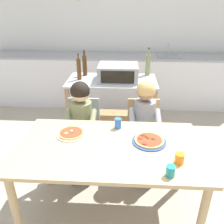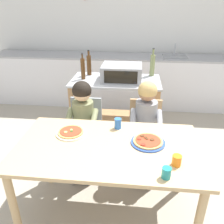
{
  "view_description": "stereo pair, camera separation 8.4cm",
  "coord_description": "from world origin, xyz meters",
  "px_view_note": "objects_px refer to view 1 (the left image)",
  "views": [
    {
      "loc": [
        0.11,
        -1.54,
        1.79
      ],
      "look_at": [
        0.0,
        0.3,
        0.9
      ],
      "focal_mm": 37.57,
      "sensor_mm": 36.0,
      "label": 1
    },
    {
      "loc": [
        0.2,
        -1.53,
        1.79
      ],
      "look_at": [
        0.0,
        0.3,
        0.9
      ],
      "focal_mm": 37.57,
      "sensor_mm": 36.0,
      "label": 2
    }
  ],
  "objects_px": {
    "drinking_cup_orange": "(179,159)",
    "dining_chair_right": "(143,131)",
    "pizza_plate_blue_rimmed": "(149,141)",
    "pizza_plate_white": "(71,133)",
    "drinking_cup_blue": "(118,123)",
    "dining_chair_left": "(84,130)",
    "dining_table": "(110,156)",
    "drinking_cup_teal": "(170,171)",
    "child_in_grey_shirt": "(145,120)",
    "toaster_oven": "(118,72)",
    "bottle_clear_vinegar": "(79,69)",
    "bottle_dark_olive_oil": "(148,64)",
    "child_in_olive_shirt": "(81,119)",
    "kitchen_island_cart": "(112,100)",
    "bottle_squat_spirits": "(85,65)"
  },
  "relations": [
    {
      "from": "kitchen_island_cart",
      "to": "drinking_cup_orange",
      "type": "bearing_deg",
      "value": -69.39
    },
    {
      "from": "bottle_clear_vinegar",
      "to": "dining_chair_right",
      "type": "bearing_deg",
      "value": -37.51
    },
    {
      "from": "dining_chair_right",
      "to": "pizza_plate_white",
      "type": "height_order",
      "value": "dining_chair_right"
    },
    {
      "from": "dining_chair_right",
      "to": "child_in_grey_shirt",
      "type": "relative_size",
      "value": 0.77
    },
    {
      "from": "bottle_dark_olive_oil",
      "to": "child_in_olive_shirt",
      "type": "bearing_deg",
      "value": -126.9
    },
    {
      "from": "dining_table",
      "to": "child_in_grey_shirt",
      "type": "relative_size",
      "value": 1.39
    },
    {
      "from": "dining_chair_right",
      "to": "drinking_cup_orange",
      "type": "height_order",
      "value": "drinking_cup_orange"
    },
    {
      "from": "dining_table",
      "to": "pizza_plate_blue_rimmed",
      "type": "xyz_separation_m",
      "value": [
        0.31,
        0.07,
        0.11
      ]
    },
    {
      "from": "drinking_cup_teal",
      "to": "child_in_olive_shirt",
      "type": "bearing_deg",
      "value": 130.45
    },
    {
      "from": "child_in_olive_shirt",
      "to": "child_in_grey_shirt",
      "type": "bearing_deg",
      "value": 1.59
    },
    {
      "from": "kitchen_island_cart",
      "to": "dining_table",
      "type": "xyz_separation_m",
      "value": [
        0.06,
        -1.31,
        0.07
      ]
    },
    {
      "from": "drinking_cup_orange",
      "to": "dining_chair_right",
      "type": "bearing_deg",
      "value": 101.93
    },
    {
      "from": "toaster_oven",
      "to": "child_in_olive_shirt",
      "type": "height_order",
      "value": "child_in_olive_shirt"
    },
    {
      "from": "drinking_cup_orange",
      "to": "toaster_oven",
      "type": "bearing_deg",
      "value": 108.03
    },
    {
      "from": "bottle_squat_spirits",
      "to": "drinking_cup_orange",
      "type": "bearing_deg",
      "value": -60.82
    },
    {
      "from": "drinking_cup_orange",
      "to": "child_in_grey_shirt",
      "type": "bearing_deg",
      "value": 103.71
    },
    {
      "from": "toaster_oven",
      "to": "dining_table",
      "type": "relative_size",
      "value": 0.34
    },
    {
      "from": "bottle_dark_olive_oil",
      "to": "bottle_squat_spirits",
      "type": "xyz_separation_m",
      "value": [
        -0.84,
        -0.06,
        -0.01
      ]
    },
    {
      "from": "dining_chair_left",
      "to": "pizza_plate_blue_rimmed",
      "type": "height_order",
      "value": "dining_chair_left"
    },
    {
      "from": "toaster_oven",
      "to": "pizza_plate_blue_rimmed",
      "type": "xyz_separation_m",
      "value": [
        0.3,
        -1.24,
        -0.2
      ]
    },
    {
      "from": "kitchen_island_cart",
      "to": "child_in_olive_shirt",
      "type": "height_order",
      "value": "child_in_olive_shirt"
    },
    {
      "from": "dining_chair_right",
      "to": "drinking_cup_teal",
      "type": "relative_size",
      "value": 10.43
    },
    {
      "from": "pizza_plate_white",
      "to": "drinking_cup_teal",
      "type": "distance_m",
      "value": 0.89
    },
    {
      "from": "dining_table",
      "to": "dining_chair_right",
      "type": "bearing_deg",
      "value": 65.78
    },
    {
      "from": "toaster_oven",
      "to": "bottle_clear_vinegar",
      "type": "xyz_separation_m",
      "value": [
        -0.49,
        -0.0,
        0.04
      ]
    },
    {
      "from": "dining_chair_right",
      "to": "pizza_plate_blue_rimmed",
      "type": "xyz_separation_m",
      "value": [
        -0.0,
        -0.63,
        0.28
      ]
    },
    {
      "from": "pizza_plate_white",
      "to": "drinking_cup_blue",
      "type": "xyz_separation_m",
      "value": [
        0.39,
        0.14,
        0.03
      ]
    },
    {
      "from": "drinking_cup_orange",
      "to": "drinking_cup_blue",
      "type": "relative_size",
      "value": 0.81
    },
    {
      "from": "pizza_plate_blue_rimmed",
      "to": "drinking_cup_teal",
      "type": "relative_size",
      "value": 3.55
    },
    {
      "from": "kitchen_island_cart",
      "to": "bottle_squat_spirits",
      "type": "height_order",
      "value": "bottle_squat_spirits"
    },
    {
      "from": "dining_chair_right",
      "to": "drinking_cup_blue",
      "type": "distance_m",
      "value": 0.58
    },
    {
      "from": "kitchen_island_cart",
      "to": "dining_chair_left",
      "type": "height_order",
      "value": "kitchen_island_cart"
    },
    {
      "from": "bottle_dark_olive_oil",
      "to": "dining_chair_left",
      "type": "bearing_deg",
      "value": -130.48
    },
    {
      "from": "dining_table",
      "to": "child_in_grey_shirt",
      "type": "bearing_deg",
      "value": 61.56
    },
    {
      "from": "dining_chair_right",
      "to": "drinking_cup_teal",
      "type": "height_order",
      "value": "drinking_cup_teal"
    },
    {
      "from": "dining_table",
      "to": "child_in_grey_shirt",
      "type": "xyz_separation_m",
      "value": [
        0.31,
        0.58,
        0.03
      ]
    },
    {
      "from": "drinking_cup_orange",
      "to": "pizza_plate_blue_rimmed",
      "type": "bearing_deg",
      "value": 126.15
    },
    {
      "from": "kitchen_island_cart",
      "to": "pizza_plate_blue_rimmed",
      "type": "distance_m",
      "value": 1.31
    },
    {
      "from": "dining_chair_right",
      "to": "drinking_cup_orange",
      "type": "bearing_deg",
      "value": -78.07
    },
    {
      "from": "dining_chair_right",
      "to": "drinking_cup_teal",
      "type": "bearing_deg",
      "value": -84.24
    },
    {
      "from": "bottle_clear_vinegar",
      "to": "drinking_cup_orange",
      "type": "relative_size",
      "value": 4.25
    },
    {
      "from": "kitchen_island_cart",
      "to": "drinking_cup_orange",
      "type": "height_order",
      "value": "kitchen_island_cart"
    },
    {
      "from": "child_in_olive_shirt",
      "to": "pizza_plate_white",
      "type": "relative_size",
      "value": 4.15
    },
    {
      "from": "pizza_plate_white",
      "to": "pizza_plate_blue_rimmed",
      "type": "xyz_separation_m",
      "value": [
        0.65,
        -0.07,
        0.0
      ]
    },
    {
      "from": "pizza_plate_white",
      "to": "dining_table",
      "type": "bearing_deg",
      "value": -23.27
    },
    {
      "from": "bottle_squat_spirits",
      "to": "dining_table",
      "type": "distance_m",
      "value": 1.59
    },
    {
      "from": "dining_chair_right",
      "to": "bottle_dark_olive_oil",
      "type": "bearing_deg",
      "value": 84.11
    },
    {
      "from": "dining_chair_right",
      "to": "child_in_grey_shirt",
      "type": "bearing_deg",
      "value": -90.0
    },
    {
      "from": "bottle_squat_spirits",
      "to": "dining_table",
      "type": "relative_size",
      "value": 0.23
    },
    {
      "from": "dining_table",
      "to": "dining_chair_right",
      "type": "height_order",
      "value": "dining_chair_right"
    }
  ]
}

